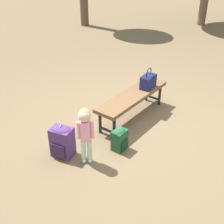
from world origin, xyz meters
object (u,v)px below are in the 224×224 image
Objects in this scene: handbag at (148,81)px; child_standing at (85,128)px; backpack_large at (62,140)px; backpack_small at (120,139)px; park_bench at (133,97)px.

handbag is 0.44× the size of child_standing.
backpack_large is (0.02, -0.37, -0.30)m from child_standing.
handbag is at bearing 158.95° from backpack_large.
park_bench is at bearing -170.34° from backpack_small.
backpack_small is at bearing 145.12° from child_standing.
handbag is 0.99× the size of backpack_small.
handbag is (-0.36, 0.14, 0.18)m from park_bench.
handbag is 1.74m from child_standing.
child_standing is at bearing -9.71° from handbag.
backpack_small is at bearing 124.02° from backpack_large.
park_bench is 0.95m from backpack_small.
backpack_small is (1.27, 0.01, -0.39)m from handbag.
child_standing is 1.64× the size of backpack_large.
child_standing reaches higher than backpack_small.
backpack_large is 0.82m from backpack_small.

